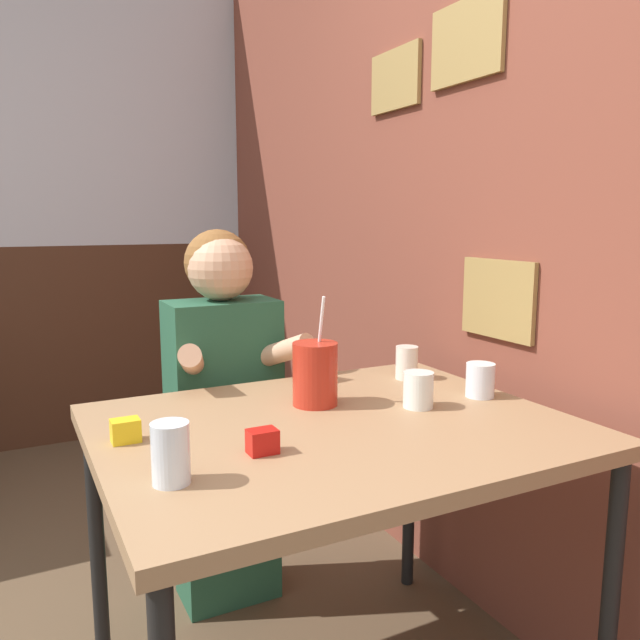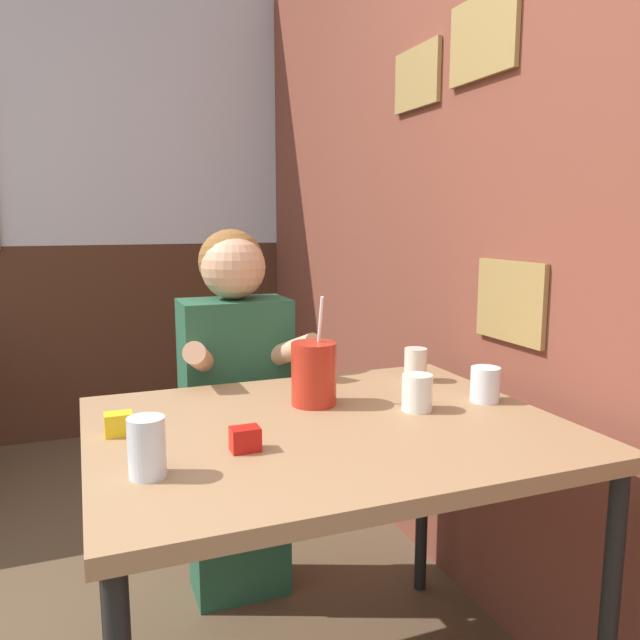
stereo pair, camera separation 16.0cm
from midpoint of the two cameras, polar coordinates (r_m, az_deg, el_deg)
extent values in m
cube|color=brown|center=(2.65, 7.22, 11.45)|extent=(0.06, 4.69, 2.70)
cube|color=olive|center=(2.07, 17.03, 23.60)|extent=(0.02, 0.32, 0.24)
cube|color=olive|center=(2.37, 10.92, 20.94)|extent=(0.02, 0.29, 0.21)
cube|color=olive|center=(1.88, 19.37, 1.60)|extent=(0.02, 0.29, 0.23)
cube|color=silver|center=(3.77, -25.13, 18.42)|extent=(5.83, 0.06, 1.60)
cube|color=#472819|center=(3.77, -23.73, -2.15)|extent=(5.83, 0.06, 1.10)
cube|color=#93704C|center=(1.49, 3.75, -10.05)|extent=(1.08, 0.86, 0.04)
cylinder|color=black|center=(1.66, 27.65, -23.79)|extent=(0.04, 0.04, 0.73)
cylinder|color=black|center=(1.88, -16.73, -18.93)|extent=(0.04, 0.04, 0.73)
cylinder|color=black|center=(2.18, 11.53, -14.70)|extent=(0.04, 0.04, 0.73)
cube|color=#235138|center=(2.20, -5.27, -18.29)|extent=(0.31, 0.20, 0.45)
cube|color=#235138|center=(2.02, -5.47, -5.71)|extent=(0.34, 0.20, 0.54)
sphere|color=brown|center=(1.98, -5.85, 5.30)|extent=(0.21, 0.21, 0.21)
sphere|color=tan|center=(1.96, -5.64, 4.82)|extent=(0.20, 0.20, 0.20)
cylinder|color=tan|center=(1.83, -8.43, -3.55)|extent=(0.14, 0.27, 0.15)
cylinder|color=tan|center=(1.91, -0.44, -2.93)|extent=(0.14, 0.27, 0.15)
cylinder|color=#B22819|center=(1.60, 2.31, -4.97)|extent=(0.12, 0.12, 0.16)
cylinder|color=white|center=(1.58, 2.92, -0.29)|extent=(0.01, 0.04, 0.14)
cylinder|color=silver|center=(1.71, 17.50, -5.67)|extent=(0.08, 0.08, 0.09)
cylinder|color=silver|center=(1.59, 11.76, -6.54)|extent=(0.08, 0.08, 0.09)
cylinder|color=silver|center=(1.87, 11.17, -4.06)|extent=(0.07, 0.07, 0.10)
cylinder|color=silver|center=(1.19, -11.82, -11.39)|extent=(0.07, 0.07, 0.11)
cube|color=#B7140F|center=(1.30, -3.32, -10.88)|extent=(0.06, 0.04, 0.05)
cube|color=yellow|center=(1.44, -14.91, -9.23)|extent=(0.06, 0.04, 0.05)
camera|label=1|loc=(0.08, -87.14, 0.46)|focal=35.00mm
camera|label=2|loc=(0.08, 92.86, -0.46)|focal=35.00mm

